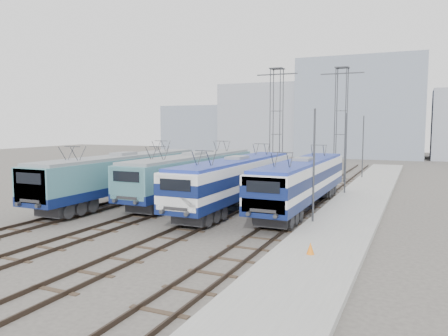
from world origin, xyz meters
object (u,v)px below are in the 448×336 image
mast_front (314,168)px  mast_rear (363,148)px  safety_cone (310,248)px  mast_mid (346,155)px  locomotive_far_left (122,174)px  catenary_tower_west (276,119)px  locomotive_center_right (236,178)px  catenary_tower_east (341,119)px  locomotive_center_left (193,172)px  locomotive_far_right (302,179)px

mast_front → mast_rear: bearing=90.0°
safety_cone → mast_rear: bearing=92.6°
mast_mid → mast_rear: (0.00, 12.00, 0.00)m
locomotive_far_left → catenary_tower_west: size_ratio=1.51×
locomotive_center_right → safety_cone: 12.72m
catenary_tower_east → safety_cone: catenary_tower_east is taller
catenary_tower_west → mast_front: 22.00m
safety_cone → locomotive_center_right: bearing=127.9°
locomotive_center_left → mast_mid: 12.91m
mast_front → mast_rear: (0.00, 24.00, 0.00)m
locomotive_far_left → mast_mid: bearing=33.4°
catenary_tower_east → mast_rear: (2.10, 2.00, -3.14)m
locomotive_center_right → mast_front: bearing=-27.5°
locomotive_far_left → mast_mid: mast_mid is taller
locomotive_far_left → catenary_tower_west: (6.75, 18.13, 4.38)m
mast_front → mast_rear: size_ratio=1.00×
locomotive_far_left → locomotive_center_left: locomotive_far_left is taller
locomotive_far_left → safety_cone: bearing=-27.0°
catenary_tower_west → locomotive_center_right: bearing=-82.3°
mast_mid → locomotive_center_right: bearing=-126.2°
locomotive_center_right → mast_mid: (6.35, 8.69, 1.26)m
catenary_tower_east → locomotive_center_left: bearing=-117.4°
safety_cone → locomotive_far_left: bearing=153.0°
locomotive_center_right → catenary_tower_west: (-2.25, 16.69, 4.40)m
locomotive_far_left → catenary_tower_east: (13.25, 20.13, 4.38)m
locomotive_center_right → mast_mid: size_ratio=2.51×
catenary_tower_east → locomotive_far_right: bearing=-89.2°
mast_front → safety_cone: mast_front is taller
mast_rear → safety_cone: mast_rear is taller
locomotive_center_right → mast_front: size_ratio=2.51×
locomotive_far_left → safety_cone: 18.86m
catenary_tower_west → mast_rear: 9.99m
locomotive_far_right → mast_mid: mast_mid is taller
mast_mid → safety_cone: 18.92m
locomotive_far_right → safety_cone: (3.25, -11.33, -1.64)m
locomotive_far_right → mast_mid: bearing=75.8°
catenary_tower_east → mast_rear: bearing=43.6°
catenary_tower_west → mast_rear: (8.60, 4.00, -3.14)m
locomotive_far_left → locomotive_center_left: (4.50, 3.24, -0.03)m
catenary_tower_east → locomotive_far_left: bearing=-123.4°
catenary_tower_east → mast_mid: bearing=-78.1°
locomotive_center_left → safety_cone: locomotive_center_left is taller
mast_mid → safety_cone: mast_mid is taller
mast_front → mast_mid: 12.00m
locomotive_center_left → locomotive_far_right: bearing=-2.7°
locomotive_center_right → catenary_tower_east: (4.25, 18.69, 4.40)m
locomotive_center_left → mast_mid: size_ratio=2.55×
catenary_tower_west → mast_rear: bearing=24.9°
catenary_tower_east → safety_cone: (3.50, -28.64, -6.08)m
locomotive_center_right → locomotive_far_right: 4.71m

